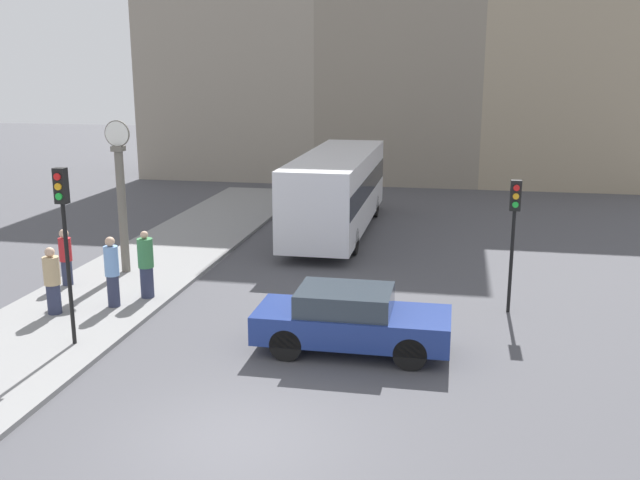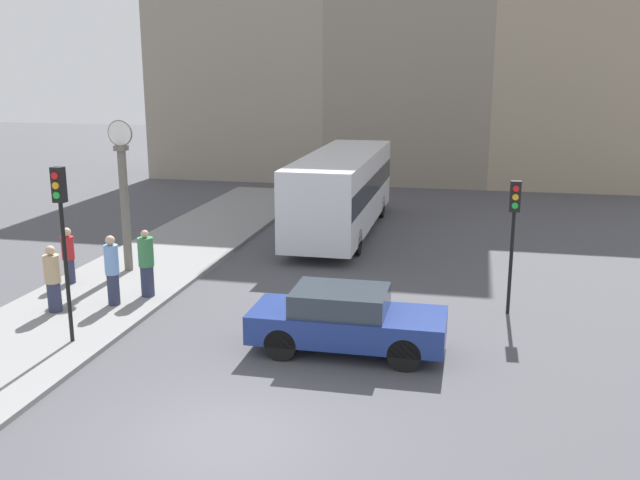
% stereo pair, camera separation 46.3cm
% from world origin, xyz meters
% --- Properties ---
extents(ground_plane, '(120.00, 120.00, 0.00)m').
position_xyz_m(ground_plane, '(0.00, 0.00, 0.00)').
color(ground_plane, '#47474C').
extents(sidewalk_corner, '(3.89, 25.87, 0.11)m').
position_xyz_m(sidewalk_corner, '(-5.80, 10.93, 0.06)').
color(sidewalk_corner, gray).
rests_on(sidewalk_corner, ground_plane).
extents(building_row, '(27.38, 5.00, 19.48)m').
position_xyz_m(building_row, '(-0.40, 28.60, 8.30)').
color(building_row, gray).
rests_on(building_row, ground_plane).
extents(sedan_car, '(4.24, 1.71, 1.43)m').
position_xyz_m(sedan_car, '(1.36, 4.19, 0.73)').
color(sedan_car, navy).
rests_on(sedan_car, ground_plane).
extents(bus_distant, '(2.41, 9.95, 2.98)m').
position_xyz_m(bus_distant, '(-0.82, 15.45, 1.69)').
color(bus_distant, silver).
rests_on(bus_distant, ground_plane).
extents(traffic_light_near, '(0.26, 0.24, 3.93)m').
position_xyz_m(traffic_light_near, '(-4.71, 3.20, 2.92)').
color(traffic_light_near, black).
rests_on(traffic_light_near, sidewalk_corner).
extents(traffic_light_far, '(0.26, 0.24, 3.40)m').
position_xyz_m(traffic_light_far, '(4.95, 7.48, 2.45)').
color(traffic_light_far, black).
rests_on(traffic_light_far, ground_plane).
extents(street_clock, '(0.76, 0.33, 4.49)m').
position_xyz_m(street_clock, '(-6.12, 8.74, 2.42)').
color(street_clock, '#666056').
rests_on(street_clock, sidewalk_corner).
extents(pedestrian_blue_stripe, '(0.36, 0.36, 1.83)m').
position_xyz_m(pedestrian_blue_stripe, '(-5.00, 5.72, 1.04)').
color(pedestrian_blue_stripe, '#2D334C').
rests_on(pedestrian_blue_stripe, sidewalk_corner).
extents(pedestrian_red_top, '(0.35, 0.35, 1.61)m').
position_xyz_m(pedestrian_red_top, '(-7.14, 7.18, 0.93)').
color(pedestrian_red_top, '#2D334C').
rests_on(pedestrian_red_top, sidewalk_corner).
extents(pedestrian_tan_coat, '(0.40, 0.40, 1.70)m').
position_xyz_m(pedestrian_tan_coat, '(-6.20, 4.93, 0.96)').
color(pedestrian_tan_coat, '#2D334C').
rests_on(pedestrian_tan_coat, sidewalk_corner).
extents(pedestrian_green_hoodie, '(0.41, 0.41, 1.81)m').
position_xyz_m(pedestrian_green_hoodie, '(-4.46, 6.56, 1.01)').
color(pedestrian_green_hoodie, '#2D334C').
rests_on(pedestrian_green_hoodie, sidewalk_corner).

